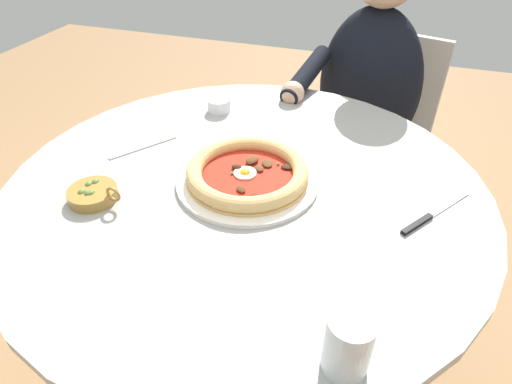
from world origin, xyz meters
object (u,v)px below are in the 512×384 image
at_px(dining_table, 246,234).
at_px(olive_pan, 93,194).
at_px(fork_utensil, 144,147).
at_px(cafe_chair_diner, 374,125).
at_px(diner_person, 359,138).
at_px(steak_knife, 427,218).
at_px(water_glass, 347,347).
at_px(pizza_on_plate, 247,174).
at_px(ramekin_capers, 219,104).

distance_m(dining_table, olive_pan, 0.36).
relative_size(fork_utensil, cafe_chair_diner, 0.18).
distance_m(dining_table, cafe_chair_diner, 0.87).
distance_m(fork_utensil, diner_person, 0.83).
bearing_deg(fork_utensil, dining_table, -100.67).
distance_m(steak_knife, olive_pan, 0.67).
bearing_deg(fork_utensil, water_glass, -126.90).
xyz_separation_m(steak_knife, diner_person, (0.70, 0.19, -0.24)).
xyz_separation_m(dining_table, pizza_on_plate, (-0.00, -0.01, 0.18)).
xyz_separation_m(steak_knife, ramekin_capers, (0.30, 0.56, 0.02)).
bearing_deg(olive_pan, steak_knife, -77.06).
height_order(olive_pan, fork_utensil, olive_pan).
xyz_separation_m(ramekin_capers, fork_utensil, (-0.24, 0.10, -0.02)).
relative_size(olive_pan, diner_person, 0.11).
bearing_deg(fork_utensil, pizza_on_plate, -100.61).
bearing_deg(ramekin_capers, dining_table, -148.41).
distance_m(ramekin_capers, fork_utensil, 0.26).
relative_size(dining_table, fork_utensil, 7.04).
height_order(pizza_on_plate, cafe_chair_diner, cafe_chair_diner).
distance_m(dining_table, diner_person, 0.73).
xyz_separation_m(pizza_on_plate, fork_utensil, (0.05, 0.29, -0.02)).
bearing_deg(dining_table, olive_pan, 119.75).
bearing_deg(ramekin_capers, water_glass, -145.40).
height_order(water_glass, cafe_chair_diner, water_glass).
distance_m(olive_pan, cafe_chair_diner, 1.14).
distance_m(pizza_on_plate, olive_pan, 0.32).
xyz_separation_m(pizza_on_plate, olive_pan, (-0.16, 0.28, -0.01)).
bearing_deg(ramekin_capers, olive_pan, 168.48).
bearing_deg(water_glass, pizza_on_plate, 36.40).
height_order(olive_pan, diner_person, diner_person).
bearing_deg(cafe_chair_diner, fork_utensil, 146.73).
bearing_deg(dining_table, water_glass, -143.10).
xyz_separation_m(dining_table, cafe_chair_diner, (0.83, -0.23, -0.09)).
relative_size(dining_table, steak_knife, 5.81).
bearing_deg(water_glass, cafe_chair_diner, 2.15).
height_order(water_glass, ramekin_capers, water_glass).
bearing_deg(ramekin_capers, pizza_on_plate, -147.71).
bearing_deg(ramekin_capers, cafe_chair_diner, -37.54).
xyz_separation_m(olive_pan, diner_person, (0.85, -0.46, -0.25)).
xyz_separation_m(fork_utensil, diner_person, (0.64, -0.47, -0.24)).
height_order(water_glass, fork_utensil, water_glass).
distance_m(olive_pan, fork_utensil, 0.21).
bearing_deg(steak_knife, ramekin_capers, 61.52).
distance_m(steak_knife, fork_utensil, 0.66).
height_order(ramekin_capers, fork_utensil, ramekin_capers).
height_order(pizza_on_plate, water_glass, water_glass).
xyz_separation_m(ramekin_capers, olive_pan, (-0.45, 0.09, -0.01)).
xyz_separation_m(dining_table, steak_knife, (-0.01, -0.38, 0.16)).
bearing_deg(dining_table, cafe_chair_diner, -15.36).
relative_size(water_glass, steak_knife, 0.55).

